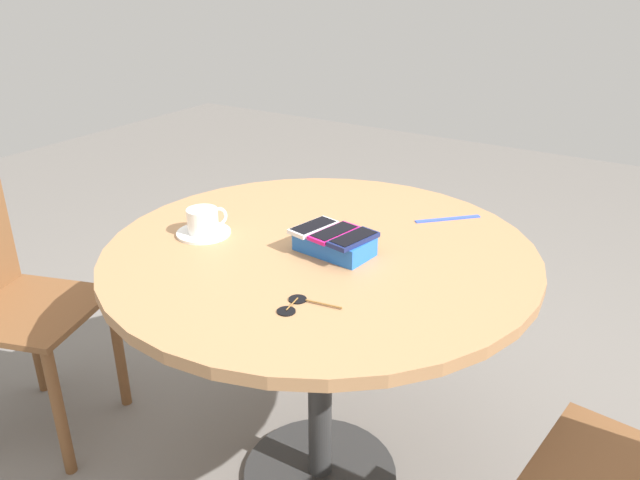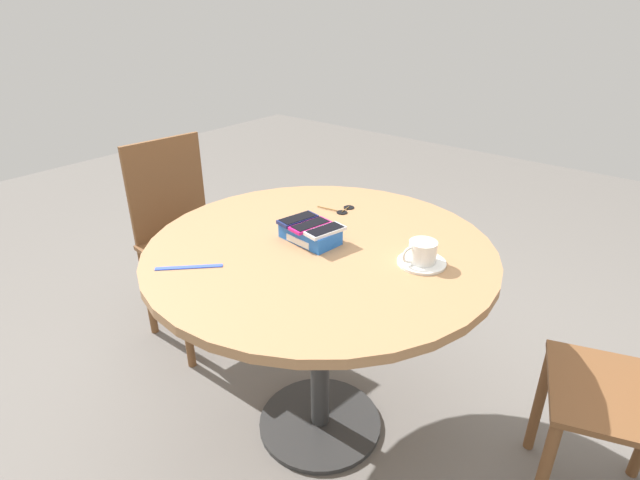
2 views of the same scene
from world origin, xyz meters
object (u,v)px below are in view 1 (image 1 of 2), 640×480
phone_box (334,244)px  phone_white (313,227)px  round_table (320,287)px  coffee_cup (203,220)px  sunglasses (296,305)px  phone_magenta (334,233)px  lanyard_strap (448,219)px  saucer (204,233)px  phone_navy (354,239)px  chair_far_side (17,311)px

phone_box → phone_white: 0.07m
round_table → phone_box: bearing=170.8°
coffee_cup → sunglasses: coffee_cup is taller
coffee_cup → sunglasses: 0.47m
coffee_cup → phone_white: bearing=-163.1°
phone_magenta → sunglasses: size_ratio=1.18×
round_table → coffee_cup: size_ratio=10.19×
coffee_cup → lanyard_strap: bearing=-139.0°
lanyard_strap → saucer: bearing=41.0°
phone_box → phone_navy: size_ratio=1.39×
phone_navy → coffee_cup: size_ratio=1.31×
round_table → phone_white: (0.02, 0.01, 0.17)m
phone_navy → phone_magenta: bearing=-8.6°
phone_box → coffee_cup: size_ratio=1.82×
lanyard_strap → round_table: bearing=59.4°
lanyard_strap → chair_far_side: 1.37m
saucer → sunglasses: (-0.43, 0.18, -0.00)m
sunglasses → phone_white: bearing=-64.4°
phone_navy → phone_magenta: (0.06, -0.01, -0.00)m
phone_white → chair_far_side: 1.04m
saucer → chair_far_side: chair_far_side is taller
saucer → sunglasses: saucer is taller
phone_navy → chair_far_side: 1.15m
phone_magenta → lanyard_strap: size_ratio=0.75×
round_table → phone_magenta: (-0.05, 0.01, 0.17)m
phone_box → coffee_cup: coffee_cup is taller
coffee_cup → chair_far_side: (0.63, 0.22, -0.37)m
coffee_cup → saucer: bearing=65.7°
round_table → chair_far_side: bearing=18.5°
phone_magenta → chair_far_side: bearing=17.2°
lanyard_strap → sunglasses: bearing=81.7°
phone_box → sunglasses: 0.28m
round_table → sunglasses: (-0.12, 0.28, 0.12)m
phone_navy → phone_box: bearing=-9.5°
sunglasses → chair_far_side: (1.05, 0.03, -0.33)m
round_table → lanyard_strap: lanyard_strap is taller
saucer → chair_far_side: size_ratio=0.17×
coffee_cup → chair_far_side: 0.76m
round_table → saucer: size_ratio=7.67×
round_table → sunglasses: 0.33m
phone_navy → chair_far_side: (1.05, 0.29, -0.39)m
phone_white → saucer: phone_white is taller
phone_box → saucer: size_ratio=1.37×
phone_magenta → phone_white: phone_white is taller
saucer → chair_far_side: 0.74m
sunglasses → coffee_cup: bearing=-23.6°
sunglasses → saucer: bearing=-23.3°
phone_magenta → coffee_cup: 0.37m
phone_navy → lanyard_strap: phone_navy is taller
saucer → coffee_cup: coffee_cup is taller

